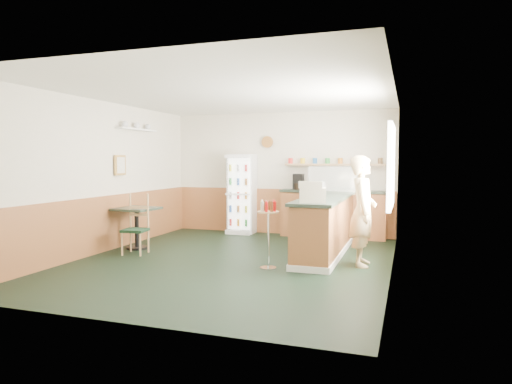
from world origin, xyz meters
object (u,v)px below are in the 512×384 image
at_px(display_case, 333,180).
at_px(shopkeeper, 363,211).
at_px(cafe_chair, 138,222).
at_px(drinks_fridge, 242,194).
at_px(condiment_stand, 268,224).
at_px(cash_register, 313,195).
at_px(cafe_table, 137,220).

relative_size(display_case, shopkeeper, 0.52).
bearing_deg(cafe_chair, drinks_fridge, 62.02).
distance_m(display_case, condiment_stand, 2.29).
bearing_deg(shopkeeper, cash_register, 116.90).
height_order(drinks_fridge, cafe_chair, drinks_fridge).
xyz_separation_m(drinks_fridge, display_case, (2.19, -0.92, 0.38)).
xyz_separation_m(drinks_fridge, condiment_stand, (1.56, -3.04, -0.20)).
bearing_deg(cash_register, drinks_fridge, 115.97).
height_order(shopkeeper, condiment_stand, shopkeeper).
bearing_deg(condiment_stand, cash_register, 18.18).
relative_size(drinks_fridge, cafe_chair, 1.69).
bearing_deg(display_case, cash_register, -90.00).
bearing_deg(shopkeeper, drinks_fridge, 45.71).
xyz_separation_m(cash_register, cafe_chair, (-3.16, 0.16, -0.57)).
relative_size(cafe_table, cafe_chair, 0.73).
xyz_separation_m(shopkeeper, cafe_chair, (-3.86, -0.27, -0.31)).
bearing_deg(cafe_table, cash_register, -8.35).
distance_m(cafe_table, cafe_chair, 0.42).
xyz_separation_m(shopkeeper, condiment_stand, (-1.33, -0.64, -0.17)).
distance_m(condiment_stand, cafe_chair, 2.55).
bearing_deg(cash_register, condiment_stand, -173.57).
bearing_deg(drinks_fridge, shopkeeper, -39.75).
bearing_deg(cafe_chair, shopkeeper, -4.10).
height_order(display_case, shopkeeper, shopkeeper).
xyz_separation_m(cash_register, condiment_stand, (-0.63, -0.21, -0.44)).
relative_size(display_case, cash_register, 2.21).
relative_size(drinks_fridge, cafe_table, 2.32).
distance_m(drinks_fridge, cash_register, 3.59).
relative_size(condiment_stand, cafe_chair, 0.97).
height_order(drinks_fridge, cafe_table, drinks_fridge).
distance_m(drinks_fridge, shopkeeper, 3.76).
height_order(drinks_fridge, shopkeeper, drinks_fridge).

